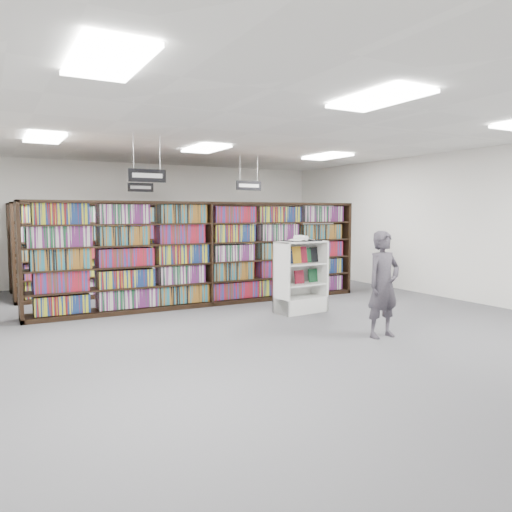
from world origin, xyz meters
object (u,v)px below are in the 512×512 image
shopper (383,284)px  open_book (301,239)px  bookshelf_row_near (207,253)px  endcap_display (300,288)px

shopper → open_book: bearing=90.2°
open_book → shopper: 2.22m
bookshelf_row_near → endcap_display: size_ratio=5.18×
open_book → shopper: bearing=-91.7°
endcap_display → open_book: open_book is taller
endcap_display → open_book: (-0.01, -0.06, 0.92)m
endcap_display → bookshelf_row_near: bearing=122.6°
endcap_display → open_book: 0.92m
bookshelf_row_near → open_book: (1.23, -1.63, 0.33)m
bookshelf_row_near → endcap_display: 2.08m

